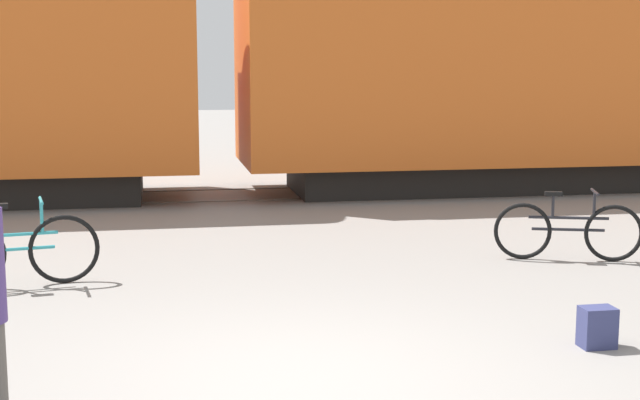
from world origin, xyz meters
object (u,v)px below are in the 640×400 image
Objects in this scene: freight_train at (217,42)px; bicycle_teal at (17,250)px; bicycle_black at (568,230)px; backpack at (597,327)px.

bicycle_teal is at bearing -112.11° from freight_train.
bicycle_teal is at bearing -178.50° from bicycle_black.
freight_train reaches higher than bicycle_teal.
freight_train is 7.52m from bicycle_black.
bicycle_teal is (-6.26, -0.16, 0.03)m from bicycle_black.
bicycle_black is 3.38m from backpack.
freight_train reaches higher than backpack.
freight_train is 7.15m from bicycle_teal.
bicycle_teal is 5.83m from backpack.
bicycle_black is at bearing 1.50° from bicycle_teal.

